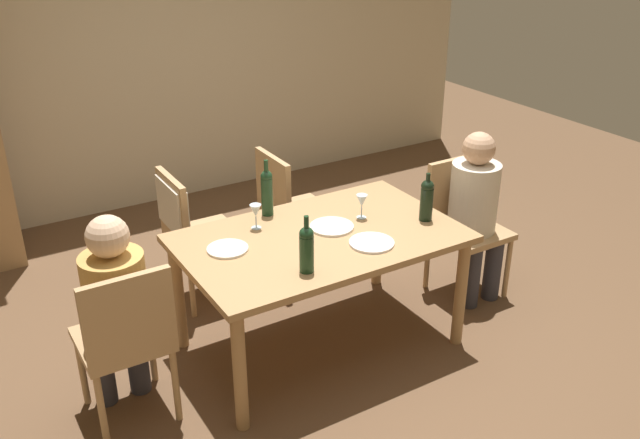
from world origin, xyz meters
name	(u,v)px	position (x,y,z in m)	size (l,w,h in m)	color
ground_plane	(320,343)	(0.00, 0.00, 0.00)	(10.00, 10.00, 0.00)	brown
rear_room_partition	(152,47)	(0.00, 2.69, 1.35)	(6.40, 0.12, 2.70)	beige
dining_table	(320,249)	(0.00, 0.00, 0.66)	(1.59, 0.99, 0.74)	#A87F51
chair_right_end	(462,217)	(1.18, 0.09, 0.53)	(0.44, 0.44, 0.92)	tan
chair_left_end	(126,336)	(-1.18, -0.09, 0.53)	(0.44, 0.44, 0.92)	tan
chair_far_left	(186,221)	(-0.48, 0.87, 0.59)	(0.46, 0.44, 0.92)	tan
chair_far_right	(288,205)	(0.27, 0.87, 0.53)	(0.44, 0.44, 0.92)	tan
person_woman_host	(476,205)	(1.18, -0.03, 0.67)	(0.32, 0.36, 1.16)	#33333D
person_man_bearded	(116,303)	(-1.18, 0.03, 0.66)	(0.31, 0.36, 1.15)	#33333D
wine_bottle_tall_green	(307,248)	(-0.27, -0.32, 0.88)	(0.08, 0.08, 0.31)	#19381E
wine_bottle_dark_red	(267,191)	(-0.12, 0.41, 0.90)	(0.07, 0.07, 0.35)	#19381E
wine_bottle_short_olive	(427,199)	(0.65, -0.15, 0.88)	(0.08, 0.08, 0.30)	black
wine_glass_near_left	(256,211)	(-0.27, 0.27, 0.85)	(0.07, 0.07, 0.15)	silver
wine_glass_centre	(362,201)	(0.34, 0.07, 0.85)	(0.07, 0.07, 0.15)	silver
dinner_plate_host	(332,227)	(0.11, 0.05, 0.75)	(0.26, 0.26, 0.01)	silver
dinner_plate_guest_left	(228,249)	(-0.53, 0.11, 0.75)	(0.23, 0.23, 0.01)	silver
dinner_plate_guest_right	(372,243)	(0.19, -0.24, 0.75)	(0.25, 0.25, 0.01)	white
handbag	(340,244)	(0.71, 0.87, 0.11)	(0.28, 0.12, 0.22)	brown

